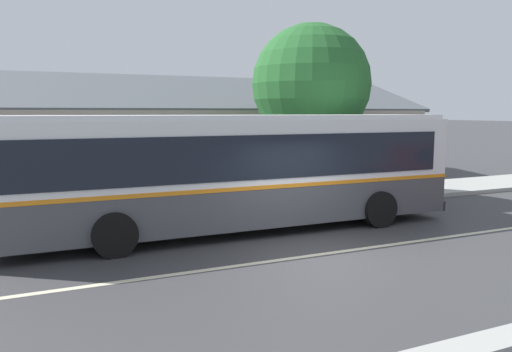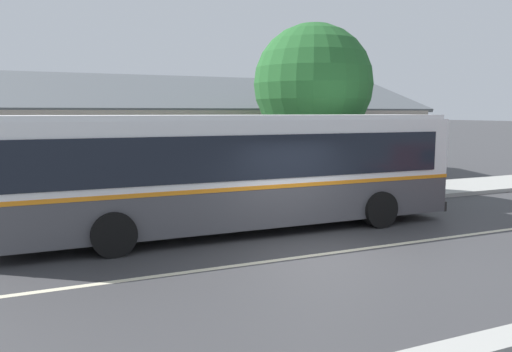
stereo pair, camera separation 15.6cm
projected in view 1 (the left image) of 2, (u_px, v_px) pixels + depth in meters
ground_plane at (322, 254)px, 11.12m from camera, size 300.00×300.00×0.00m
sidewalk_far at (226, 205)px, 16.52m from camera, size 60.00×3.00×0.15m
curb_near at (508, 339)px, 6.82m from camera, size 60.00×0.50×0.12m
lane_divider_stripe at (322, 254)px, 11.12m from camera, size 60.00×0.16×0.01m
community_building at (145, 142)px, 23.78m from camera, size 25.43×10.51×5.92m
transit_bus at (236, 169)px, 13.16m from camera, size 12.23×2.85×3.07m
bench_by_building at (17, 210)px, 13.28m from camera, size 1.58×0.51×0.94m
bench_down_street at (180, 196)px, 15.44m from camera, size 1.61×0.51×0.94m
street_tree_primary at (314, 89)px, 18.30m from camera, size 4.36×4.33×6.32m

